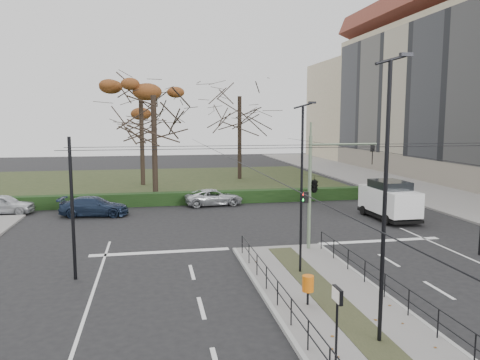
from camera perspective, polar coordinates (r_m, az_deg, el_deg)
The scene contains 19 objects.
ground at distance 20.18m, azimuth 8.34°, elevation -12.05°, with size 140.00×140.00×0.00m, color black.
median_island at distance 17.97m, azimuth 11.02°, elevation -14.38°, with size 4.40×15.00×0.14m, color slate.
sidewalk_east at distance 47.24m, azimuth 20.40°, elevation -1.09°, with size 8.00×90.00×0.14m, color slate.
park at distance 50.40m, azimuth -10.26°, elevation -0.25°, with size 38.00×26.00×0.10m, color #263018.
hedge at distance 37.08m, azimuth -10.08°, elevation -2.30°, with size 38.00×1.00×1.00m, color black.
median_railing at distance 17.56m, azimuth 11.22°, elevation -11.74°, with size 4.14×13.24×0.92m.
catenary at distance 20.83m, azimuth 7.07°, elevation -1.69°, with size 20.00×34.00×6.00m.
traffic_light at distance 23.87m, azimuth 9.26°, elevation -0.41°, with size 3.90×2.22×5.74m.
litter_bin at distance 17.14m, azimuth 8.29°, elevation -12.44°, with size 0.41×0.41×1.06m.
info_panel at distance 13.25m, azimuth 11.76°, elevation -14.54°, with size 0.12×0.54×2.09m.
streetlamp_median_near at distance 14.03m, azimuth 17.31°, elevation -2.34°, with size 0.70×0.14×8.39m.
streetlamp_median_far at distance 19.93m, azimuth 7.56°, elevation -0.87°, with size 0.61×0.12×7.29m.
parked_car_first at distance 37.12m, azimuth -26.91°, elevation -2.66°, with size 1.68×4.19×1.43m, color #B8BBC0.
parked_car_third at distance 34.08m, azimuth -17.35°, elevation -3.08°, with size 1.90×4.66×1.35m, color #1C2942.
parked_car_fourth at distance 36.63m, azimuth -3.19°, elevation -2.11°, with size 2.08×4.52×1.26m, color #B8BBC0.
white_van at distance 32.92m, azimuth 17.72°, elevation -2.26°, with size 2.37×5.05×2.62m.
rust_tree at distance 48.00m, azimuth -12.01°, elevation 10.18°, with size 8.04×8.04×11.89m.
bare_tree_center at distance 51.76m, azimuth -0.05°, elevation 9.45°, with size 8.19×8.19×12.06m.
bare_tree_near at distance 38.03m, azimuth -10.50°, elevation 9.19°, with size 7.09×7.09×11.25m.
Camera 1 is at (-6.31, -17.96, 6.71)m, focal length 35.00 mm.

